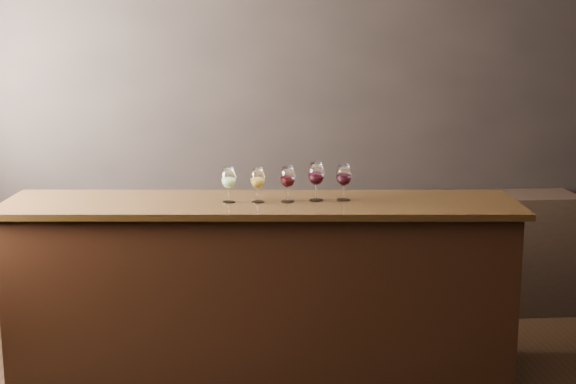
{
  "coord_description": "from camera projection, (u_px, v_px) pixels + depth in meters",
  "views": [
    {
      "loc": [
        -0.57,
        -3.25,
        1.94
      ],
      "look_at": [
        -0.2,
        1.12,
        1.06
      ],
      "focal_mm": 50.0,
      "sensor_mm": 36.0,
      "label": 1
    }
  ],
  "objects": [
    {
      "name": "room_shell",
      "position": [
        300.0,
        63.0,
        3.34
      ],
      "size": [
        5.02,
        4.52,
        2.81
      ],
      "color": "black",
      "rests_on": "ground"
    },
    {
      "name": "bar_counter",
      "position": [
        261.0,
        291.0,
        4.57
      ],
      "size": [
        2.82,
        0.84,
        0.97
      ],
      "primitive_type": "cube",
      "rotation": [
        0.0,
        0.0,
        -0.09
      ],
      "color": "black",
      "rests_on": "ground"
    },
    {
      "name": "bar_top",
      "position": [
        261.0,
        204.0,
        4.47
      ],
      "size": [
        2.92,
        0.91,
        0.04
      ],
      "primitive_type": "cube",
      "rotation": [
        0.0,
        0.0,
        -0.09
      ],
      "color": "black",
      "rests_on": "bar_counter"
    },
    {
      "name": "back_bar_shelf",
      "position": [
        410.0,
        255.0,
        5.57
      ],
      "size": [
        2.32,
        0.4,
        0.83
      ],
      "primitive_type": "cube",
      "color": "black",
      "rests_on": "ground"
    },
    {
      "name": "glass_white",
      "position": [
        229.0,
        179.0,
        4.42
      ],
      "size": [
        0.08,
        0.08,
        0.19
      ],
      "color": "white",
      "rests_on": "bar_top"
    },
    {
      "name": "glass_amber",
      "position": [
        258.0,
        179.0,
        4.42
      ],
      "size": [
        0.08,
        0.08,
        0.19
      ],
      "color": "white",
      "rests_on": "bar_top"
    },
    {
      "name": "glass_red_a",
      "position": [
        288.0,
        178.0,
        4.43
      ],
      "size": [
        0.08,
        0.08,
        0.2
      ],
      "color": "white",
      "rests_on": "bar_top"
    },
    {
      "name": "glass_red_b",
      "position": [
        316.0,
        175.0,
        4.47
      ],
      "size": [
        0.09,
        0.09,
        0.22
      ],
      "color": "white",
      "rests_on": "bar_top"
    },
    {
      "name": "glass_red_c",
      "position": [
        344.0,
        176.0,
        4.47
      ],
      "size": [
        0.09,
        0.09,
        0.21
      ],
      "color": "white",
      "rests_on": "bar_top"
    }
  ]
}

